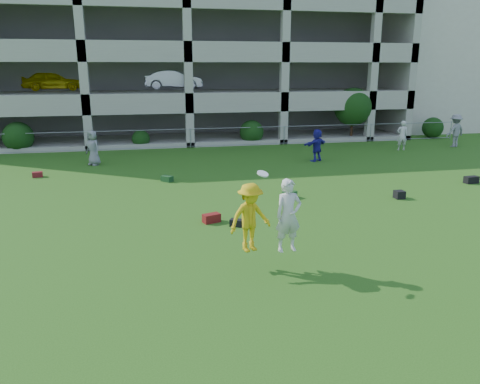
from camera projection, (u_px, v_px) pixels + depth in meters
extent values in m
plane|color=#235114|center=(275.00, 282.00, 10.94)|extent=(100.00, 100.00, 0.00)
cube|color=beige|center=(443.00, 64.00, 40.62)|extent=(16.00, 14.00, 10.00)
imported|color=gray|center=(93.00, 148.00, 23.62)|extent=(1.01, 1.00, 1.76)
imported|color=#272198|center=(317.00, 145.00, 24.63)|extent=(1.63, 1.18, 1.70)
imported|color=silver|center=(402.00, 136.00, 27.82)|extent=(0.70, 0.52, 1.75)
imported|color=gray|center=(455.00, 131.00, 28.94)|extent=(1.44, 1.03, 2.02)
cube|color=#550E0F|center=(211.00, 218.00, 15.08)|extent=(0.62, 0.47, 0.28)
cube|color=black|center=(237.00, 223.00, 14.73)|extent=(0.47, 0.41, 0.22)
cube|color=#163C16|center=(290.00, 195.00, 17.88)|extent=(0.61, 0.55, 0.26)
cube|color=black|center=(399.00, 195.00, 17.80)|extent=(0.35, 0.35, 0.30)
cube|color=black|center=(471.00, 180.00, 20.11)|extent=(0.63, 0.36, 0.30)
cube|color=#5E1A10|center=(37.00, 174.00, 21.22)|extent=(0.50, 0.37, 0.24)
cube|color=#133417|center=(167.00, 179.00, 20.41)|extent=(0.56, 0.57, 0.25)
imported|color=gold|center=(250.00, 218.00, 11.31)|extent=(1.25, 0.95, 1.71)
imported|color=silver|center=(288.00, 216.00, 11.31)|extent=(0.70, 0.50, 1.81)
cylinder|color=white|center=(263.00, 174.00, 10.78)|extent=(0.29, 0.27, 0.16)
cube|color=#9E998C|center=(172.00, 52.00, 40.33)|extent=(30.00, 0.50, 12.00)
cube|color=#9E998C|center=(366.00, 51.00, 36.85)|extent=(0.50, 14.00, 12.00)
cube|color=#9E998C|center=(181.00, 130.00, 35.47)|extent=(30.00, 14.00, 0.30)
cube|color=#9E998C|center=(180.00, 90.00, 34.69)|extent=(30.00, 14.00, 0.30)
cube|color=#9E998C|center=(178.00, 48.00, 33.91)|extent=(30.00, 14.00, 0.30)
cube|color=#9E998C|center=(177.00, 4.00, 33.13)|extent=(30.00, 14.00, 0.30)
cube|color=#9E998C|center=(189.00, 106.00, 28.37)|extent=(30.00, 0.30, 0.90)
cube|color=#9E998C|center=(188.00, 54.00, 27.59)|extent=(30.00, 0.30, 0.90)
cube|color=#9E998C|center=(186.00, 0.00, 26.81)|extent=(30.00, 0.30, 0.90)
cube|color=#9E998C|center=(81.00, 45.00, 26.39)|extent=(0.50, 0.50, 12.00)
cube|color=#9E998C|center=(188.00, 46.00, 27.57)|extent=(0.50, 0.50, 12.00)
cube|color=#9E998C|center=(285.00, 47.00, 28.75)|extent=(0.50, 0.50, 12.00)
cube|color=#9E998C|center=(375.00, 48.00, 29.93)|extent=(0.50, 0.50, 12.00)
cube|color=#605E59|center=(176.00, 51.00, 35.84)|extent=(29.00, 9.00, 11.60)
imported|color=yellow|center=(54.00, 80.00, 30.92)|extent=(3.90, 1.63, 1.32)
imported|color=silver|center=(174.00, 80.00, 32.49)|extent=(4.10, 1.71, 1.32)
cylinder|color=gray|center=(89.00, 141.00, 27.56)|extent=(0.06, 0.06, 1.20)
cylinder|color=gray|center=(191.00, 138.00, 28.74)|extent=(0.06, 0.06, 1.20)
cylinder|color=gray|center=(284.00, 135.00, 29.92)|extent=(0.06, 0.06, 1.20)
cylinder|color=gray|center=(371.00, 132.00, 31.10)|extent=(0.06, 0.06, 1.20)
cylinder|color=gray|center=(451.00, 130.00, 32.28)|extent=(0.06, 0.06, 1.20)
cylinder|color=gray|center=(190.00, 129.00, 28.60)|extent=(36.00, 0.04, 0.04)
cylinder|color=gray|center=(191.00, 146.00, 28.88)|extent=(36.00, 0.04, 0.04)
sphere|color=#163D11|center=(18.00, 137.00, 27.27)|extent=(1.76, 1.76, 1.76)
sphere|color=#163D11|center=(141.00, 139.00, 28.73)|extent=(1.10, 1.10, 1.10)
sphere|color=#163D11|center=(252.00, 132.00, 30.05)|extent=(1.54, 1.54, 1.54)
cylinder|color=#382314|center=(352.00, 126.00, 31.56)|extent=(0.16, 0.16, 1.96)
sphere|color=#163D11|center=(353.00, 107.00, 31.23)|extent=(2.52, 2.52, 2.52)
sphere|color=#163D11|center=(433.00, 128.00, 32.62)|extent=(1.43, 1.43, 1.43)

